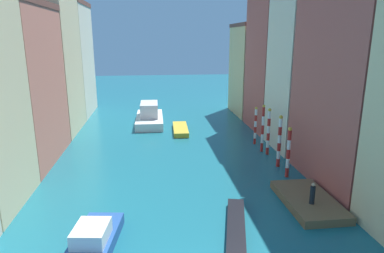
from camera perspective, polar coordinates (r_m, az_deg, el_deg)
The scene contains 19 objects.
ground_plane at distance 40.56m, azimuth -3.89°, elevation -2.88°, with size 154.00×154.00×0.00m, color #196070.
building_left_2 at distance 37.59m, azimuth -28.13°, elevation 6.25°, with size 7.75×12.15×15.61m.
building_left_3 at distance 48.26m, azimuth -23.57°, elevation 10.10°, with size 7.75×10.51×18.72m.
building_left_4 at distance 58.75m, azimuth -20.58°, elevation 10.47°, with size 7.75×11.20×17.67m.
building_right_1 at distance 31.39m, azimuth 27.04°, elevation 8.50°, with size 7.75×11.60×19.35m.
building_right_2 at distance 39.78m, azimuth 19.29°, elevation 9.86°, with size 7.75×7.44×18.83m.
building_right_3 at distance 47.42m, azimuth 14.87°, elevation 11.16°, with size 7.75×9.13×19.38m.
building_right_4 at distance 56.79m, azimuth 11.06°, elevation 9.32°, with size 7.75×9.83×14.35m.
waterfront_dock at distance 27.62m, azimuth 18.85°, elevation -11.68°, with size 3.58×6.61×0.60m.
person_on_dock at distance 26.30m, azimuth 19.47°, elevation -10.59°, with size 0.36×0.36×1.60m.
mooring_pole_0 at distance 31.50m, azimuth 15.81°, elevation -4.08°, with size 0.35×0.35×4.64m.
mooring_pole_1 at distance 33.74m, azimuth 14.39°, elevation -2.31°, with size 0.37×0.37×5.11m.
mooring_pole_2 at distance 36.99m, azimuth 12.65°, elevation -0.76°, with size 0.36×0.36×5.07m.
mooring_pole_3 at distance 37.77m, azimuth 11.73°, elevation -0.25°, with size 0.31×0.31×5.26m.
mooring_pole_4 at distance 40.43m, azimuth 10.55°, elevation 0.20°, with size 0.31×0.31×4.46m.
vaporetto_white at distance 49.89m, azimuth -7.12°, elevation 1.71°, with size 3.90×9.57×3.12m.
gondola_black at distance 22.78m, azimuth 7.35°, elevation -17.03°, with size 3.04×8.09×0.52m.
motorboat_0 at distance 21.76m, azimuth -16.34°, elevation -18.17°, with size 3.23×6.82×1.69m.
motorboat_1 at distance 45.63m, azimuth -1.95°, elevation -0.46°, with size 2.13×6.51×0.62m.
Camera 1 is at (-1.94, -14.14, 12.17)m, focal length 31.93 mm.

